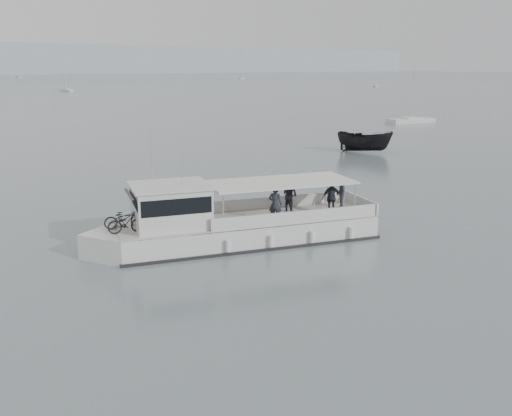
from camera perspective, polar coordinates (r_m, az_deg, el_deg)
ground at (r=26.62m, az=-6.65°, el=-4.12°), size 1400.00×1400.00×0.00m
tour_boat at (r=26.91m, az=-3.29°, el=-1.68°), size 13.87×7.41×5.91m
dark_motorboat at (r=56.88m, az=10.79°, el=6.56°), size 4.16×5.91×2.14m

